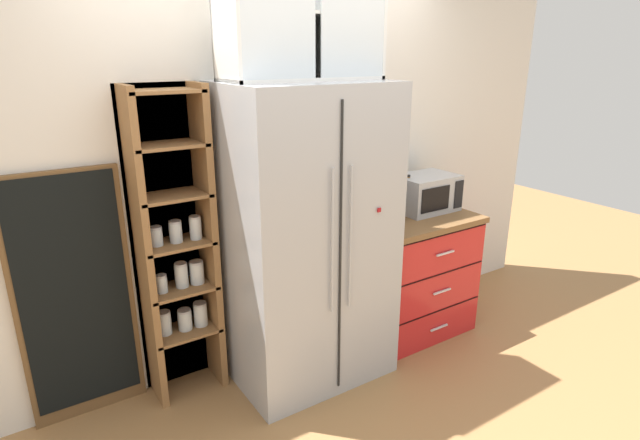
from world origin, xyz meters
TOP-DOWN VIEW (x-y plane):
  - ground_plane at (0.00, 0.00)m, footprint 10.63×10.63m
  - wall_back_cream at (0.00, 0.40)m, footprint 4.93×0.10m
  - refrigerator at (0.00, -0.00)m, footprint 0.95×0.73m
  - pantry_shelf_column at (-0.72, 0.28)m, footprint 0.45×0.29m
  - counter_cabinet at (0.92, 0.04)m, footprint 0.84×0.66m
  - microwave at (1.07, 0.09)m, footprint 0.44×0.33m
  - coffee_maker at (0.64, 0.04)m, footprint 0.17×0.20m
  - mug_cream at (0.92, 0.07)m, footprint 0.12×0.08m
  - bottle_amber at (0.92, 0.11)m, footprint 0.06×0.06m
  - upper_cabinet at (0.00, 0.04)m, footprint 0.91×0.32m
  - chalkboard_menu at (-1.27, 0.33)m, footprint 0.60×0.04m

SIDE VIEW (x-z plane):
  - ground_plane at x=0.00m, z-range 0.00..0.00m
  - counter_cabinet at x=0.92m, z-range 0.00..0.89m
  - chalkboard_menu at x=-1.27m, z-range 0.00..1.43m
  - pantry_shelf_column at x=-0.72m, z-range 0.00..1.83m
  - refrigerator at x=0.00m, z-range 0.00..1.83m
  - mug_cream at x=0.92m, z-range 0.89..0.97m
  - bottle_amber at x=0.92m, z-range 0.87..1.15m
  - microwave at x=1.07m, z-range 0.89..1.15m
  - coffee_maker at x=0.64m, z-range 0.89..1.20m
  - wall_back_cream at x=0.00m, z-range 0.00..2.55m
  - upper_cabinet at x=0.00m, z-range 1.83..2.52m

